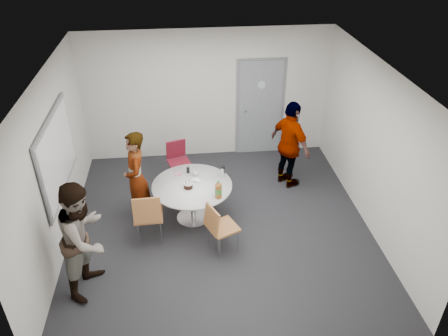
{
  "coord_description": "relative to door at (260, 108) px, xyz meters",
  "views": [
    {
      "loc": [
        -0.57,
        -5.78,
        4.79
      ],
      "look_at": [
        0.1,
        0.25,
        1.0
      ],
      "focal_mm": 35.0,
      "sensor_mm": 36.0,
      "label": 1
    }
  ],
  "objects": [
    {
      "name": "person_right",
      "position": [
        0.33,
        -1.35,
        -0.17
      ],
      "size": [
        0.83,
        1.09,
        1.72
      ],
      "primitive_type": "imported",
      "rotation": [
        0.0,
        0.0,
        2.05
      ],
      "color": "black",
      "rests_on": "floor"
    },
    {
      "name": "wall_left",
      "position": [
        -3.6,
        -2.48,
        0.32
      ],
      "size": [
        0.0,
        5.0,
        5.0
      ],
      "primitive_type": "plane",
      "rotation": [
        1.57,
        0.0,
        1.57
      ],
      "color": "silver",
      "rests_on": "floor"
    },
    {
      "name": "table",
      "position": [
        -1.51,
        -2.24,
        -0.42
      ],
      "size": [
        1.34,
        1.34,
        1.03
      ],
      "color": "silver",
      "rests_on": "floor"
    },
    {
      "name": "wall_back",
      "position": [
        -1.1,
        0.02,
        0.32
      ],
      "size": [
        5.0,
        0.0,
        5.0
      ],
      "primitive_type": "plane",
      "rotation": [
        1.57,
        0.0,
        0.0
      ],
      "color": "silver",
      "rests_on": "floor"
    },
    {
      "name": "whiteboard",
      "position": [
        -3.56,
        -2.28,
        0.42
      ],
      "size": [
        0.04,
        1.9,
        1.25
      ],
      "color": "gray",
      "rests_on": "wall_left"
    },
    {
      "name": "wall_right",
      "position": [
        1.4,
        -2.48,
        0.32
      ],
      "size": [
        0.0,
        5.0,
        5.0
      ],
      "primitive_type": "plane",
      "rotation": [
        1.57,
        0.0,
        -1.57
      ],
      "color": "silver",
      "rests_on": "floor"
    },
    {
      "name": "person_left",
      "position": [
        -3.05,
        -3.59,
        -0.16
      ],
      "size": [
        0.89,
        1.01,
        1.74
      ],
      "primitive_type": "imported",
      "rotation": [
        0.0,
        0.0,
        1.26
      ],
      "color": "white",
      "rests_on": "floor"
    },
    {
      "name": "chair_far",
      "position": [
        -1.76,
        -0.98,
        -0.52
      ],
      "size": [
        0.5,
        0.53,
        0.84
      ],
      "rotation": [
        0.0,
        0.0,
        3.44
      ],
      "color": "maroon",
      "rests_on": "floor"
    },
    {
      "name": "wall_front",
      "position": [
        -1.1,
        -4.98,
        0.32
      ],
      "size": [
        5.0,
        0.0,
        5.0
      ],
      "primitive_type": "plane",
      "rotation": [
        -1.57,
        0.0,
        0.0
      ],
      "color": "silver",
      "rests_on": "floor"
    },
    {
      "name": "ceiling",
      "position": [
        -1.1,
        -2.48,
        1.67
      ],
      "size": [
        5.0,
        5.0,
        0.0
      ],
      "primitive_type": "plane",
      "rotation": [
        3.14,
        0.0,
        0.0
      ],
      "color": "silver",
      "rests_on": "wall_back"
    },
    {
      "name": "floor",
      "position": [
        -1.1,
        -2.48,
        -1.03
      ],
      "size": [
        5.0,
        5.0,
        0.0
      ],
      "primitive_type": "plane",
      "color": "black",
      "rests_on": "ground"
    },
    {
      "name": "person_main",
      "position": [
        -2.45,
        -2.1,
        -0.2
      ],
      "size": [
        0.47,
        0.65,
        1.64
      ],
      "primitive_type": "imported",
      "rotation": [
        0.0,
        0.0,
        -1.43
      ],
      "color": "#A5C6EA",
      "rests_on": "floor"
    },
    {
      "name": "door",
      "position": [
        0.0,
        0.0,
        0.0
      ],
      "size": [
        1.02,
        0.17,
        2.12
      ],
      "color": "slate",
      "rests_on": "wall_back"
    },
    {
      "name": "chair_near_right",
      "position": [
        -1.19,
        -3.1,
        -0.49
      ],
      "size": [
        0.58,
        0.55,
        0.87
      ],
      "rotation": [
        0.0,
        0.0,
        -1.16
      ],
      "color": "#915A2C",
      "rests_on": "floor"
    },
    {
      "name": "chair_near_left",
      "position": [
        -2.26,
        -2.78,
        -0.45
      ],
      "size": [
        0.46,
        0.5,
        0.94
      ],
      "rotation": [
        0.0,
        0.0,
        0.03
      ],
      "color": "#915A2C",
      "rests_on": "floor"
    }
  ]
}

